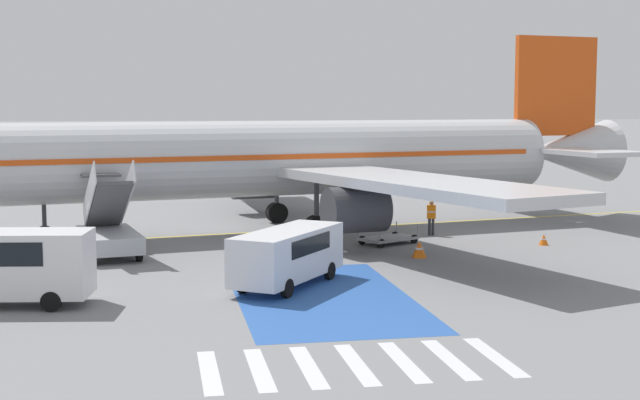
{
  "coord_description": "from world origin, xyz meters",
  "views": [
    {
      "loc": [
        -3.5,
        -44.72,
        6.38
      ],
      "look_at": [
        3.89,
        -4.57,
        1.97
      ],
      "focal_mm": 50.0,
      "sensor_mm": 36.0,
      "label": 1
    }
  ],
  "objects_px": {
    "traffic_cone_0": "(419,249)",
    "ground_crew_0": "(336,229)",
    "boarding_stairs_forward": "(109,232)",
    "service_van_0": "(5,262)",
    "service_van_1": "(288,252)",
    "traffic_cone_1": "(544,240)",
    "fuel_tanker": "(327,165)",
    "ground_crew_1": "(431,215)",
    "airliner": "(279,159)",
    "baggage_cart": "(388,238)"
  },
  "relations": [
    {
      "from": "airliner",
      "to": "traffic_cone_1",
      "type": "bearing_deg",
      "value": -131.44
    },
    {
      "from": "ground_crew_0",
      "to": "traffic_cone_0",
      "type": "bearing_deg",
      "value": 77.31
    },
    {
      "from": "fuel_tanker",
      "to": "ground_crew_0",
      "type": "distance_m",
      "value": 29.92
    },
    {
      "from": "ground_crew_0",
      "to": "traffic_cone_0",
      "type": "height_order",
      "value": "ground_crew_0"
    },
    {
      "from": "airliner",
      "to": "boarding_stairs_forward",
      "type": "xyz_separation_m",
      "value": [
        -8.04,
        -6.05,
        -2.63
      ]
    },
    {
      "from": "boarding_stairs_forward",
      "to": "fuel_tanker",
      "type": "bearing_deg",
      "value": 51.82
    },
    {
      "from": "baggage_cart",
      "to": "ground_crew_0",
      "type": "xyz_separation_m",
      "value": [
        -2.75,
        -1.6,
        0.71
      ]
    },
    {
      "from": "service_van_1",
      "to": "ground_crew_0",
      "type": "distance_m",
      "value": 7.64
    },
    {
      "from": "airliner",
      "to": "traffic_cone_1",
      "type": "xyz_separation_m",
      "value": [
        11.23,
        -6.62,
        -3.39
      ]
    },
    {
      "from": "boarding_stairs_forward",
      "to": "traffic_cone_0",
      "type": "xyz_separation_m",
      "value": [
        12.75,
        -2.71,
        -0.66
      ]
    },
    {
      "from": "boarding_stairs_forward",
      "to": "service_van_0",
      "type": "relative_size",
      "value": 0.99
    },
    {
      "from": "fuel_tanker",
      "to": "traffic_cone_0",
      "type": "bearing_deg",
      "value": 167.33
    },
    {
      "from": "traffic_cone_0",
      "to": "traffic_cone_1",
      "type": "relative_size",
      "value": 1.4
    },
    {
      "from": "service_van_1",
      "to": "baggage_cart",
      "type": "bearing_deg",
      "value": -89.23
    },
    {
      "from": "service_van_1",
      "to": "traffic_cone_1",
      "type": "distance_m",
      "value": 14.59
    },
    {
      "from": "ground_crew_1",
      "to": "traffic_cone_1",
      "type": "distance_m",
      "value": 5.67
    },
    {
      "from": "service_van_1",
      "to": "traffic_cone_1",
      "type": "xyz_separation_m",
      "value": [
        12.78,
        6.97,
        -0.95
      ]
    },
    {
      "from": "ground_crew_0",
      "to": "ground_crew_1",
      "type": "bearing_deg",
      "value": 146.7
    },
    {
      "from": "service_van_0",
      "to": "traffic_cone_0",
      "type": "bearing_deg",
      "value": 120.51
    },
    {
      "from": "service_van_1",
      "to": "boarding_stairs_forward",
      "type": "bearing_deg",
      "value": -13.81
    },
    {
      "from": "ground_crew_1",
      "to": "traffic_cone_0",
      "type": "relative_size",
      "value": 2.47
    },
    {
      "from": "fuel_tanker",
      "to": "service_van_0",
      "type": "bearing_deg",
      "value": 146.18
    },
    {
      "from": "airliner",
      "to": "traffic_cone_1",
      "type": "relative_size",
      "value": 81.16
    },
    {
      "from": "boarding_stairs_forward",
      "to": "baggage_cart",
      "type": "xyz_separation_m",
      "value": [
        12.4,
        1.02,
        -0.75
      ]
    },
    {
      "from": "baggage_cart",
      "to": "traffic_cone_1",
      "type": "bearing_deg",
      "value": -131.96
    },
    {
      "from": "baggage_cart",
      "to": "ground_crew_1",
      "type": "distance_m",
      "value": 3.61
    },
    {
      "from": "traffic_cone_0",
      "to": "ground_crew_0",
      "type": "bearing_deg",
      "value": 145.44
    },
    {
      "from": "airliner",
      "to": "baggage_cart",
      "type": "distance_m",
      "value": 7.47
    },
    {
      "from": "traffic_cone_0",
      "to": "traffic_cone_1",
      "type": "xyz_separation_m",
      "value": [
        6.52,
        2.15,
        -0.1
      ]
    },
    {
      "from": "airliner",
      "to": "ground_crew_0",
      "type": "bearing_deg",
      "value": -177.29
    },
    {
      "from": "service_van_0",
      "to": "ground_crew_1",
      "type": "bearing_deg",
      "value": 132.86
    },
    {
      "from": "boarding_stairs_forward",
      "to": "service_van_1",
      "type": "relative_size",
      "value": 0.99
    },
    {
      "from": "airliner",
      "to": "traffic_cone_0",
      "type": "height_order",
      "value": "airliner"
    },
    {
      "from": "service_van_1",
      "to": "ground_crew_1",
      "type": "relative_size",
      "value": 3.25
    },
    {
      "from": "service_van_1",
      "to": "traffic_cone_0",
      "type": "relative_size",
      "value": 8.03
    },
    {
      "from": "ground_crew_1",
      "to": "ground_crew_0",
      "type": "bearing_deg",
      "value": -123.08
    },
    {
      "from": "airliner",
      "to": "traffic_cone_0",
      "type": "bearing_deg",
      "value": -162.69
    },
    {
      "from": "traffic_cone_1",
      "to": "service_van_1",
      "type": "bearing_deg",
      "value": -151.41
    },
    {
      "from": "fuel_tanker",
      "to": "service_van_0",
      "type": "xyz_separation_m",
      "value": [
        -17.62,
        -37.82,
        -0.28
      ]
    },
    {
      "from": "ground_crew_1",
      "to": "boarding_stairs_forward",
      "type": "bearing_deg",
      "value": -145.8
    },
    {
      "from": "service_van_0",
      "to": "service_van_1",
      "type": "xyz_separation_m",
      "value": [
        9.25,
        1.41,
        -0.21
      ]
    },
    {
      "from": "boarding_stairs_forward",
      "to": "ground_crew_0",
      "type": "bearing_deg",
      "value": -14.35
    },
    {
      "from": "traffic_cone_0",
      "to": "service_van_1",
      "type": "bearing_deg",
      "value": -142.4
    },
    {
      "from": "boarding_stairs_forward",
      "to": "ground_crew_0",
      "type": "height_order",
      "value": "boarding_stairs_forward"
    },
    {
      "from": "ground_crew_1",
      "to": "traffic_cone_1",
      "type": "xyz_separation_m",
      "value": [
        4.12,
        -3.81,
        -0.74
      ]
    },
    {
      "from": "boarding_stairs_forward",
      "to": "service_van_1",
      "type": "bearing_deg",
      "value": -60.16
    },
    {
      "from": "traffic_cone_1",
      "to": "ground_crew_0",
      "type": "bearing_deg",
      "value": -179.93
    },
    {
      "from": "airliner",
      "to": "traffic_cone_0",
      "type": "xyz_separation_m",
      "value": [
        4.71,
        -8.77,
        -3.3
      ]
    },
    {
      "from": "airliner",
      "to": "boarding_stairs_forward",
      "type": "height_order",
      "value": "airliner"
    },
    {
      "from": "fuel_tanker",
      "to": "service_van_1",
      "type": "xyz_separation_m",
      "value": [
        -8.37,
        -36.4,
        -0.49
      ]
    }
  ]
}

